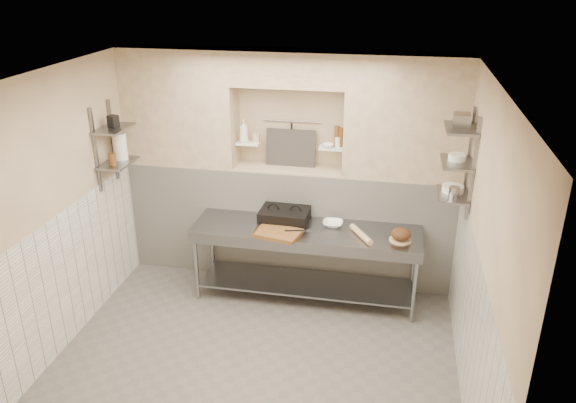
% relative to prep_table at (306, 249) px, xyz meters
% --- Properties ---
extents(floor, '(4.00, 3.90, 0.10)m').
position_rel_prep_table_xyz_m(floor, '(-0.31, -1.18, -0.69)').
color(floor, '#645D58').
rests_on(floor, ground).
extents(ceiling, '(4.00, 3.90, 0.10)m').
position_rel_prep_table_xyz_m(ceiling, '(-0.31, -1.18, 2.21)').
color(ceiling, silver).
rests_on(ceiling, ground).
extents(wall_left, '(0.10, 3.90, 2.80)m').
position_rel_prep_table_xyz_m(wall_left, '(-2.36, -1.18, 0.76)').
color(wall_left, '#D0B78F').
rests_on(wall_left, ground).
extents(wall_right, '(0.10, 3.90, 2.80)m').
position_rel_prep_table_xyz_m(wall_right, '(1.74, -1.18, 0.76)').
color(wall_right, '#D0B78F').
rests_on(wall_right, ground).
extents(wall_back, '(4.00, 0.10, 2.80)m').
position_rel_prep_table_xyz_m(wall_back, '(-0.31, 0.82, 0.76)').
color(wall_back, '#D0B78F').
rests_on(wall_back, ground).
extents(wall_front, '(4.00, 0.10, 2.80)m').
position_rel_prep_table_xyz_m(wall_front, '(-0.31, -3.18, 0.76)').
color(wall_front, '#D0B78F').
rests_on(wall_front, ground).
extents(backwall_lower, '(4.00, 0.40, 1.40)m').
position_rel_prep_table_xyz_m(backwall_lower, '(-0.31, 0.57, 0.06)').
color(backwall_lower, white).
rests_on(backwall_lower, floor).
extents(alcove_sill, '(1.30, 0.40, 0.02)m').
position_rel_prep_table_xyz_m(alcove_sill, '(-0.31, 0.57, 0.77)').
color(alcove_sill, '#D0B78F').
rests_on(alcove_sill, backwall_lower).
extents(backwall_pillar_left, '(1.35, 0.40, 1.40)m').
position_rel_prep_table_xyz_m(backwall_pillar_left, '(-1.63, 0.57, 1.46)').
color(backwall_pillar_left, '#D0B78F').
rests_on(backwall_pillar_left, backwall_lower).
extents(backwall_pillar_right, '(1.35, 0.40, 1.40)m').
position_rel_prep_table_xyz_m(backwall_pillar_right, '(1.02, 0.57, 1.46)').
color(backwall_pillar_right, '#D0B78F').
rests_on(backwall_pillar_right, backwall_lower).
extents(backwall_header, '(1.30, 0.40, 0.40)m').
position_rel_prep_table_xyz_m(backwall_header, '(-0.31, 0.57, 1.96)').
color(backwall_header, '#D0B78F').
rests_on(backwall_header, backwall_lower).
extents(wainscot_left, '(0.02, 3.90, 1.40)m').
position_rel_prep_table_xyz_m(wainscot_left, '(-2.30, -1.18, 0.06)').
color(wainscot_left, white).
rests_on(wainscot_left, floor).
extents(wainscot_right, '(0.02, 3.90, 1.40)m').
position_rel_prep_table_xyz_m(wainscot_right, '(1.68, -1.18, 0.06)').
color(wainscot_right, white).
rests_on(wainscot_right, floor).
extents(alcove_shelf_left, '(0.28, 0.16, 0.02)m').
position_rel_prep_table_xyz_m(alcove_shelf_left, '(-0.81, 0.57, 1.06)').
color(alcove_shelf_left, white).
rests_on(alcove_shelf_left, backwall_lower).
extents(alcove_shelf_right, '(0.28, 0.16, 0.02)m').
position_rel_prep_table_xyz_m(alcove_shelf_right, '(0.19, 0.57, 1.06)').
color(alcove_shelf_right, white).
rests_on(alcove_shelf_right, backwall_lower).
extents(utensil_rail, '(0.70, 0.02, 0.02)m').
position_rel_prep_table_xyz_m(utensil_rail, '(-0.31, 0.74, 1.31)').
color(utensil_rail, gray).
rests_on(utensil_rail, wall_back).
extents(hanging_steel, '(0.02, 0.02, 0.30)m').
position_rel_prep_table_xyz_m(hanging_steel, '(-0.31, 0.72, 1.14)').
color(hanging_steel, black).
rests_on(hanging_steel, utensil_rail).
extents(splash_panel, '(0.60, 0.08, 0.45)m').
position_rel_prep_table_xyz_m(splash_panel, '(-0.31, 0.67, 1.00)').
color(splash_panel, '#383330').
rests_on(splash_panel, alcove_sill).
extents(shelf_rail_left_a, '(0.03, 0.03, 0.95)m').
position_rel_prep_table_xyz_m(shelf_rail_left_a, '(-2.28, 0.07, 1.16)').
color(shelf_rail_left_a, slate).
rests_on(shelf_rail_left_a, wall_left).
extents(shelf_rail_left_b, '(0.03, 0.03, 0.95)m').
position_rel_prep_table_xyz_m(shelf_rail_left_b, '(-2.28, -0.33, 1.16)').
color(shelf_rail_left_b, slate).
rests_on(shelf_rail_left_b, wall_left).
extents(wall_shelf_left_lower, '(0.30, 0.50, 0.02)m').
position_rel_prep_table_xyz_m(wall_shelf_left_lower, '(-2.15, -0.13, 0.96)').
color(wall_shelf_left_lower, slate).
rests_on(wall_shelf_left_lower, wall_left).
extents(wall_shelf_left_upper, '(0.30, 0.50, 0.03)m').
position_rel_prep_table_xyz_m(wall_shelf_left_upper, '(-2.15, -0.13, 1.36)').
color(wall_shelf_left_upper, slate).
rests_on(wall_shelf_left_upper, wall_left).
extents(shelf_rail_right_a, '(0.03, 0.03, 1.05)m').
position_rel_prep_table_xyz_m(shelf_rail_right_a, '(1.67, 0.07, 1.21)').
color(shelf_rail_right_a, slate).
rests_on(shelf_rail_right_a, wall_right).
extents(shelf_rail_right_b, '(0.03, 0.03, 1.05)m').
position_rel_prep_table_xyz_m(shelf_rail_right_b, '(1.67, -0.33, 1.21)').
color(shelf_rail_right_b, slate).
rests_on(shelf_rail_right_b, wall_right).
extents(wall_shelf_right_lower, '(0.30, 0.50, 0.02)m').
position_rel_prep_table_xyz_m(wall_shelf_right_lower, '(1.53, -0.13, 0.86)').
color(wall_shelf_right_lower, slate).
rests_on(wall_shelf_right_lower, wall_right).
extents(wall_shelf_right_mid, '(0.30, 0.50, 0.02)m').
position_rel_prep_table_xyz_m(wall_shelf_right_mid, '(1.53, -0.13, 1.21)').
color(wall_shelf_right_mid, slate).
rests_on(wall_shelf_right_mid, wall_right).
extents(wall_shelf_right_upper, '(0.30, 0.50, 0.03)m').
position_rel_prep_table_xyz_m(wall_shelf_right_upper, '(1.53, -0.13, 1.56)').
color(wall_shelf_right_upper, slate).
rests_on(wall_shelf_right_upper, wall_right).
extents(prep_table, '(2.60, 0.70, 0.90)m').
position_rel_prep_table_xyz_m(prep_table, '(0.00, 0.00, 0.00)').
color(prep_table, gray).
rests_on(prep_table, floor).
extents(panini_press, '(0.57, 0.42, 0.15)m').
position_rel_prep_table_xyz_m(panini_press, '(-0.28, 0.15, 0.33)').
color(panini_press, black).
rests_on(panini_press, prep_table).
extents(cutting_board, '(0.56, 0.44, 0.04)m').
position_rel_prep_table_xyz_m(cutting_board, '(-0.29, -0.20, 0.28)').
color(cutting_board, brown).
rests_on(cutting_board, prep_table).
extents(knife_blade, '(0.29, 0.10, 0.01)m').
position_rel_prep_table_xyz_m(knife_blade, '(-0.07, -0.15, 0.31)').
color(knife_blade, gray).
rests_on(knife_blade, cutting_board).
extents(tongs, '(0.04, 0.27, 0.02)m').
position_rel_prep_table_xyz_m(tongs, '(-0.53, -0.19, 0.32)').
color(tongs, gray).
rests_on(tongs, cutting_board).
extents(mixing_bowl, '(0.24, 0.24, 0.06)m').
position_rel_prep_table_xyz_m(mixing_bowl, '(0.29, 0.15, 0.29)').
color(mixing_bowl, white).
rests_on(mixing_bowl, prep_table).
extents(rolling_pin, '(0.29, 0.41, 0.07)m').
position_rel_prep_table_xyz_m(rolling_pin, '(0.63, -0.07, 0.29)').
color(rolling_pin, '#DEB486').
rests_on(rolling_pin, prep_table).
extents(bread_board, '(0.24, 0.24, 0.01)m').
position_rel_prep_table_xyz_m(bread_board, '(1.05, -0.07, 0.26)').
color(bread_board, '#DEB486').
rests_on(bread_board, prep_table).
extents(bread_loaf, '(0.22, 0.22, 0.13)m').
position_rel_prep_table_xyz_m(bread_loaf, '(1.05, -0.07, 0.34)').
color(bread_loaf, '#4C2D19').
rests_on(bread_loaf, bread_board).
extents(bottle_soap, '(0.13, 0.14, 0.27)m').
position_rel_prep_table_xyz_m(bottle_soap, '(-0.85, 0.54, 1.21)').
color(bottle_soap, white).
rests_on(bottle_soap, alcove_shelf_left).
extents(jar_alcove, '(0.07, 0.07, 0.11)m').
position_rel_prep_table_xyz_m(jar_alcove, '(-0.70, 0.59, 1.12)').
color(jar_alcove, '#D0B78F').
rests_on(jar_alcove, alcove_shelf_left).
extents(bowl_alcove, '(0.15, 0.15, 0.04)m').
position_rel_prep_table_xyz_m(bowl_alcove, '(0.16, 0.54, 1.09)').
color(bowl_alcove, white).
rests_on(bowl_alcove, alcove_shelf_right).
extents(condiment_a, '(0.06, 0.06, 0.22)m').
position_rel_prep_table_xyz_m(condiment_a, '(0.30, 0.61, 1.18)').
color(condiment_a, '#593517').
rests_on(condiment_a, alcove_shelf_right).
extents(condiment_b, '(0.06, 0.06, 0.25)m').
position_rel_prep_table_xyz_m(condiment_b, '(0.25, 0.60, 1.19)').
color(condiment_b, '#593517').
rests_on(condiment_b, alcove_shelf_right).
extents(condiment_c, '(0.07, 0.07, 0.12)m').
position_rel_prep_table_xyz_m(condiment_c, '(0.26, 0.59, 1.13)').
color(condiment_c, white).
rests_on(condiment_c, alcove_shelf_right).
extents(jug_left, '(0.15, 0.15, 0.31)m').
position_rel_prep_table_xyz_m(jug_left, '(-2.15, -0.04, 1.12)').
color(jug_left, white).
rests_on(jug_left, wall_shelf_left_lower).
extents(jar_left, '(0.09, 0.09, 0.13)m').
position_rel_prep_table_xyz_m(jar_left, '(-2.15, -0.24, 1.04)').
color(jar_left, '#593517').
rests_on(jar_left, wall_shelf_left_lower).
extents(box_left_upper, '(0.12, 0.12, 0.13)m').
position_rel_prep_table_xyz_m(box_left_upper, '(-2.15, -0.12, 1.44)').
color(box_left_upper, black).
rests_on(box_left_upper, wall_shelf_left_upper).
extents(bowl_right, '(0.22, 0.22, 0.07)m').
position_rel_prep_table_xyz_m(bowl_right, '(1.53, -0.08, 0.90)').
color(bowl_right, white).
rests_on(bowl_right, wall_shelf_right_lower).
extents(canister_right, '(0.11, 0.11, 0.11)m').
position_rel_prep_table_xyz_m(canister_right, '(1.53, -0.22, 0.92)').
color(canister_right, gray).
rests_on(canister_right, wall_shelf_right_lower).
extents(bowl_right_mid, '(0.17, 0.17, 0.06)m').
position_rel_prep_table_xyz_m(bowl_right_mid, '(1.53, -0.10, 1.25)').
color(bowl_right_mid, white).
rests_on(bowl_right_mid, wall_shelf_right_mid).
extents(basket_right, '(0.17, 0.21, 0.13)m').
position_rel_prep_table_xyz_m(basket_right, '(1.53, -0.10, 1.63)').
color(basket_right, gray).
rests_on(basket_right, wall_shelf_right_upper).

